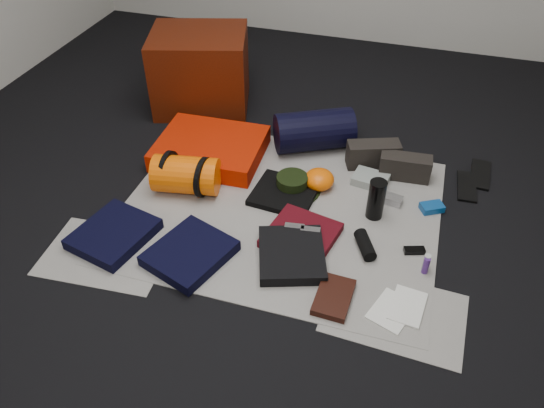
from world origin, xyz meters
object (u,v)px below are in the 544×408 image
(sleeping_pad, at_px, (210,148))
(water_bottle, at_px, (376,199))
(compact_camera, at_px, (392,200))
(navy_duffel, at_px, (314,131))
(paperback_book, at_px, (334,297))
(stuff_sack, at_px, (186,175))
(red_cabinet, at_px, (201,70))

(sleeping_pad, distance_m, water_bottle, 1.03)
(compact_camera, bearing_deg, water_bottle, -110.02)
(navy_duffel, bearing_deg, water_bottle, -76.48)
(navy_duffel, height_order, paperback_book, navy_duffel)
(stuff_sack, relative_size, navy_duffel, 0.76)
(stuff_sack, xyz_separation_m, navy_duffel, (0.55, 0.59, 0.02))
(navy_duffel, bearing_deg, paperback_book, -99.43)
(navy_duffel, height_order, water_bottle, navy_duffel)
(navy_duffel, bearing_deg, compact_camera, -63.75)
(navy_duffel, relative_size, paperback_book, 1.97)
(compact_camera, relative_size, paperback_book, 0.46)
(water_bottle, distance_m, compact_camera, 0.17)
(navy_duffel, relative_size, water_bottle, 2.09)
(red_cabinet, xyz_separation_m, water_bottle, (1.27, -0.80, -0.13))
(sleeping_pad, xyz_separation_m, stuff_sack, (-0.00, -0.33, 0.05))
(stuff_sack, xyz_separation_m, paperback_book, (0.91, -0.51, -0.08))
(red_cabinet, distance_m, navy_duffel, 0.89)
(sleeping_pad, height_order, compact_camera, sleeping_pad)
(sleeping_pad, height_order, paperback_book, sleeping_pad)
(red_cabinet, relative_size, sleeping_pad, 1.00)
(navy_duffel, bearing_deg, stuff_sack, -160.46)
(red_cabinet, xyz_separation_m, paperback_book, (1.19, -1.40, -0.22))
(stuff_sack, distance_m, water_bottle, 1.00)
(sleeping_pad, xyz_separation_m, paperback_book, (0.91, -0.84, -0.04))
(stuff_sack, relative_size, compact_camera, 3.27)
(sleeping_pad, bearing_deg, paperback_book, -42.89)
(red_cabinet, bearing_deg, compact_camera, -42.76)
(sleeping_pad, bearing_deg, red_cabinet, 116.53)
(red_cabinet, relative_size, water_bottle, 2.73)
(sleeping_pad, distance_m, compact_camera, 1.07)
(navy_duffel, bearing_deg, sleeping_pad, 177.97)
(stuff_sack, relative_size, water_bottle, 1.58)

